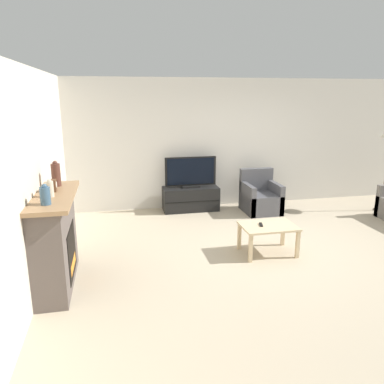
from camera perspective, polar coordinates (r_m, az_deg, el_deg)
The scene contains 13 objects.
ground_plane at distance 6.26m, azimuth 13.80°, elevation -7.98°, with size 24.00×24.00×0.00m, color tan.
wall_back at distance 8.19m, azimuth 6.81°, elevation 7.43°, with size 12.00×0.06×2.70m.
wall_left at distance 5.37m, azimuth -22.36°, elevation 2.70°, with size 0.06×12.00×2.70m.
fireplace at distance 5.00m, azimuth -20.14°, elevation -6.86°, with size 0.50×1.47×1.19m.
mantel_vase_left at distance 4.38m, azimuth -21.48°, elevation -0.44°, with size 0.11×0.11×0.24m.
mantel_vase_centre_left at distance 4.69m, azimuth -20.84°, elevation 0.50°, with size 0.09×0.09×0.22m.
mantel_vase_right at distance 5.21m, azimuth -20.02°, elevation 2.56°, with size 0.12×0.12×0.34m.
mantel_clock at distance 4.95m, azimuth -20.38°, elevation 0.92°, with size 0.08×0.11×0.15m.
tv_stand at distance 7.84m, azimuth -0.21°, elevation -1.03°, with size 1.15×0.48×0.49m.
tv at distance 7.71m, azimuth -0.21°, elevation 2.89°, with size 1.06×0.18×0.64m.
armchair at distance 7.87m, azimuth 10.36°, elevation -0.93°, with size 0.70×0.76×0.86m.
coffee_table at distance 5.79m, azimuth 11.54°, elevation -5.61°, with size 0.82×0.58×0.45m.
remote at distance 5.75m, azimuth 10.47°, elevation -4.91°, with size 0.07×0.16×0.02m.
Camera 1 is at (-2.60, -5.18, 2.36)m, focal length 35.00 mm.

